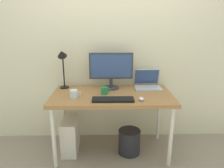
{
  "coord_description": "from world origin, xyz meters",
  "views": [
    {
      "loc": [
        -0.05,
        -2.36,
        1.56
      ],
      "look_at": [
        0.0,
        0.0,
        0.86
      ],
      "focal_mm": 35.08,
      "sensor_mm": 36.0,
      "label": 1
    }
  ],
  "objects_px": {
    "keyboard": "(113,100)",
    "computer_tower": "(70,136)",
    "desk": "(112,99)",
    "laptop": "(147,83)",
    "glass_cup": "(74,94)",
    "monitor": "(111,68)",
    "desk_lamp": "(62,60)",
    "wastebasket": "(129,142)",
    "coffee_mug": "(105,91)",
    "mouse": "(141,99)"
  },
  "relations": [
    {
      "from": "laptop",
      "to": "computer_tower",
      "type": "distance_m",
      "value": 1.14
    },
    {
      "from": "desk",
      "to": "laptop",
      "type": "height_order",
      "value": "laptop"
    },
    {
      "from": "coffee_mug",
      "to": "wastebasket",
      "type": "distance_m",
      "value": 0.7
    },
    {
      "from": "desk_lamp",
      "to": "coffee_mug",
      "type": "xyz_separation_m",
      "value": [
        0.5,
        -0.21,
        -0.32
      ]
    },
    {
      "from": "desk",
      "to": "mouse",
      "type": "height_order",
      "value": "mouse"
    },
    {
      "from": "mouse",
      "to": "wastebasket",
      "type": "xyz_separation_m",
      "value": [
        -0.1,
        0.17,
        -0.61
      ]
    },
    {
      "from": "wastebasket",
      "to": "glass_cup",
      "type": "bearing_deg",
      "value": -173.15
    },
    {
      "from": "laptop",
      "to": "keyboard",
      "type": "xyz_separation_m",
      "value": [
        -0.44,
        -0.45,
        -0.05
      ]
    },
    {
      "from": "mouse",
      "to": "computer_tower",
      "type": "bearing_deg",
      "value": 164.96
    },
    {
      "from": "keyboard",
      "to": "wastebasket",
      "type": "relative_size",
      "value": 1.47
    },
    {
      "from": "desk_lamp",
      "to": "mouse",
      "type": "bearing_deg",
      "value": -25.53
    },
    {
      "from": "desk_lamp",
      "to": "computer_tower",
      "type": "distance_m",
      "value": 0.92
    },
    {
      "from": "desk",
      "to": "monitor",
      "type": "distance_m",
      "value": 0.39
    },
    {
      "from": "glass_cup",
      "to": "wastebasket",
      "type": "bearing_deg",
      "value": 6.85
    },
    {
      "from": "glass_cup",
      "to": "laptop",
      "type": "bearing_deg",
      "value": 22.2
    },
    {
      "from": "laptop",
      "to": "computer_tower",
      "type": "bearing_deg",
      "value": -166.61
    },
    {
      "from": "monitor",
      "to": "laptop",
      "type": "bearing_deg",
      "value": 2.49
    },
    {
      "from": "desk",
      "to": "monitor",
      "type": "relative_size",
      "value": 2.61
    },
    {
      "from": "computer_tower",
      "to": "laptop",
      "type": "bearing_deg",
      "value": 13.39
    },
    {
      "from": "desk_lamp",
      "to": "keyboard",
      "type": "distance_m",
      "value": 0.81
    },
    {
      "from": "desk_lamp",
      "to": "keyboard",
      "type": "xyz_separation_m",
      "value": [
        0.59,
        -0.43,
        -0.35
      ]
    },
    {
      "from": "laptop",
      "to": "computer_tower",
      "type": "height_order",
      "value": "laptop"
    },
    {
      "from": "desk",
      "to": "laptop",
      "type": "xyz_separation_m",
      "value": [
        0.45,
        0.24,
        0.12
      ]
    },
    {
      "from": "desk_lamp",
      "to": "wastebasket",
      "type": "xyz_separation_m",
      "value": [
        0.79,
        -0.26,
        -0.95
      ]
    },
    {
      "from": "monitor",
      "to": "glass_cup",
      "type": "bearing_deg",
      "value": -140.91
    },
    {
      "from": "keyboard",
      "to": "computer_tower",
      "type": "height_order",
      "value": "keyboard"
    },
    {
      "from": "desk",
      "to": "desk_lamp",
      "type": "height_order",
      "value": "desk_lamp"
    },
    {
      "from": "laptop",
      "to": "desk_lamp",
      "type": "bearing_deg",
      "value": -178.96
    },
    {
      "from": "monitor",
      "to": "keyboard",
      "type": "xyz_separation_m",
      "value": [
        0.01,
        -0.43,
        -0.24
      ]
    },
    {
      "from": "laptop",
      "to": "glass_cup",
      "type": "xyz_separation_m",
      "value": [
        -0.86,
        -0.35,
        -0.01
      ]
    },
    {
      "from": "monitor",
      "to": "mouse",
      "type": "height_order",
      "value": "monitor"
    },
    {
      "from": "computer_tower",
      "to": "coffee_mug",
      "type": "bearing_deg",
      "value": -0.87
    },
    {
      "from": "keyboard",
      "to": "computer_tower",
      "type": "relative_size",
      "value": 1.05
    },
    {
      "from": "laptop",
      "to": "keyboard",
      "type": "bearing_deg",
      "value": -134.6
    },
    {
      "from": "glass_cup",
      "to": "mouse",
      "type": "bearing_deg",
      "value": -7.37
    },
    {
      "from": "laptop",
      "to": "desk_lamp",
      "type": "xyz_separation_m",
      "value": [
        -1.03,
        -0.02,
        0.3
      ]
    },
    {
      "from": "keyboard",
      "to": "computer_tower",
      "type": "distance_m",
      "value": 0.78
    },
    {
      "from": "coffee_mug",
      "to": "computer_tower",
      "type": "xyz_separation_m",
      "value": [
        -0.42,
        0.01,
        -0.58
      ]
    },
    {
      "from": "glass_cup",
      "to": "computer_tower",
      "type": "relative_size",
      "value": 0.29
    },
    {
      "from": "wastebasket",
      "to": "desk_lamp",
      "type": "bearing_deg",
      "value": 162.0
    },
    {
      "from": "coffee_mug",
      "to": "computer_tower",
      "type": "relative_size",
      "value": 0.27
    },
    {
      "from": "desk",
      "to": "wastebasket",
      "type": "distance_m",
      "value": 0.57
    },
    {
      "from": "wastebasket",
      "to": "mouse",
      "type": "bearing_deg",
      "value": -59.84
    },
    {
      "from": "keyboard",
      "to": "coffee_mug",
      "type": "relative_size",
      "value": 3.93
    },
    {
      "from": "desk",
      "to": "computer_tower",
      "type": "xyz_separation_m",
      "value": [
        -0.51,
        0.01,
        -0.47
      ]
    },
    {
      "from": "laptop",
      "to": "mouse",
      "type": "distance_m",
      "value": 0.47
    },
    {
      "from": "monitor",
      "to": "glass_cup",
      "type": "xyz_separation_m",
      "value": [
        -0.41,
        -0.33,
        -0.21
      ]
    },
    {
      "from": "desk",
      "to": "glass_cup",
      "type": "relative_size",
      "value": 11.11
    },
    {
      "from": "monitor",
      "to": "mouse",
      "type": "bearing_deg",
      "value": -53.71
    },
    {
      "from": "desk",
      "to": "glass_cup",
      "type": "bearing_deg",
      "value": -164.61
    }
  ]
}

